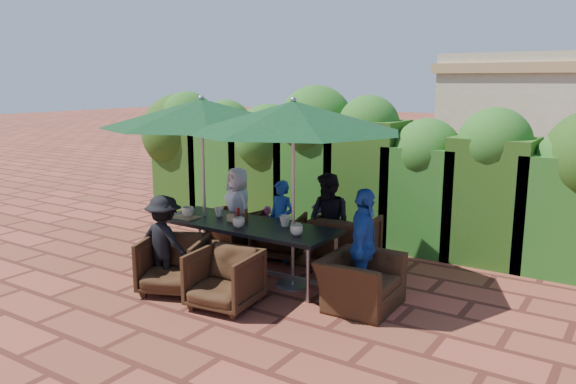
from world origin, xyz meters
The scene contains 31 objects.
ground centered at (0.00, 0.00, 0.00)m, with size 80.00×80.00×0.00m, color brown.
dining_table centered at (-0.09, -0.23, 0.68)m, with size 2.58×0.90×0.75m.
umbrella_left centered at (-0.85, -0.23, 2.21)m, with size 2.77×2.77×2.46m.
umbrella_right centered at (0.65, -0.21, 2.21)m, with size 2.79×2.79×2.46m.
chair_far_left centered at (-0.98, 0.65, 0.38)m, with size 0.74×0.69×0.76m, color black.
chair_far_mid centered at (-0.21, 0.72, 0.37)m, with size 0.73×0.68×0.75m, color black.
chair_far_right centered at (0.88, 0.83, 0.43)m, with size 0.83×0.78×0.85m, color black.
chair_near_left centered at (-0.52, -1.20, 0.39)m, with size 0.77×0.72×0.79m, color black.
chair_near_right centered at (0.34, -1.23, 0.38)m, with size 0.74×0.69×0.76m, color black.
chair_end_right centered at (1.68, -0.34, 0.41)m, with size 0.95×0.62×0.83m, color black.
adult_far_left centered at (-1.01, 0.75, 0.66)m, with size 0.65×0.39×1.32m, color silver.
adult_far_mid centered at (-0.10, 0.63, 0.61)m, with size 0.44×0.36×1.21m, color #1C479C.
adult_far_right centered at (0.70, 0.63, 0.69)m, with size 0.67×0.41×1.39m, color black.
adult_near_left centered at (-0.70, -1.17, 0.61)m, with size 0.79×0.36×1.23m, color black.
adult_end_right centered at (1.66, -0.23, 0.71)m, with size 0.83×0.42×1.42m, color #1C479C.
child_left centered at (-0.50, 0.83, 0.37)m, with size 0.26×0.22×0.73m, color #DB4D7C.
child_right centered at (0.37, 0.87, 0.44)m, with size 0.31×0.26×0.87m, color #994DA8.
pedestrian_a centered at (1.71, 4.06, 0.89)m, with size 1.65×0.59×1.77m, color #268C39.
pedestrian_b centered at (2.40, 4.42, 0.91)m, with size 0.88×0.54×1.83m, color #DB4D7C.
pedestrian_c centered at (3.13, 4.39, 0.88)m, with size 1.12×0.51×1.75m, color gray.
cup_a centered at (-1.03, -0.38, 0.82)m, with size 0.18×0.18×0.14m, color beige.
cup_b centered at (-0.67, -0.12, 0.81)m, with size 0.13×0.13×0.13m, color beige.
cup_c centered at (-0.05, -0.45, 0.82)m, with size 0.17×0.17×0.13m, color beige.
cup_d centered at (0.43, -0.06, 0.82)m, with size 0.15×0.15×0.14m, color beige.
cup_e centered at (0.79, -0.36, 0.82)m, with size 0.17×0.17×0.13m, color beige.
ketchup_bottle centered at (-0.31, -0.14, 0.83)m, with size 0.04×0.04×0.17m, color #B20C0A.
sauce_bottle centered at (-0.17, -0.14, 0.83)m, with size 0.04×0.04×0.17m, color #4C230C.
serving_tray centered at (-0.99, -0.45, 0.76)m, with size 0.35×0.25×0.02m, color #987249.
number_block_left centered at (-0.33, -0.26, 0.80)m, with size 0.12×0.06×0.10m, color tan.
number_block_right centered at (0.66, -0.16, 0.80)m, with size 0.12×0.06×0.10m, color tan.
hedge_wall centered at (-0.30, 2.32, 1.34)m, with size 9.10×1.60×2.59m.
Camera 1 is at (4.43, -6.10, 2.65)m, focal length 35.00 mm.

